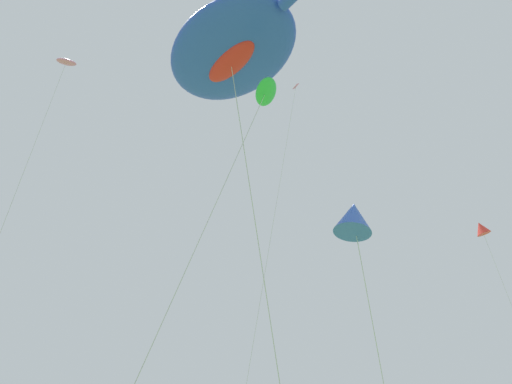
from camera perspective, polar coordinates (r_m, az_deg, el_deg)
The scene contains 6 objects.
big_show_kite at distance 17.99m, azimuth -2.22°, elevation 17.01°, with size 8.92×12.87×15.69m.
small_kite_box_yellow at distance 30.37m, azimuth 3.58°, elevation 5.37°, with size 4.42×0.66×25.64m.
small_kite_tiny_distant at distance 15.57m, azimuth 1.13°, elevation 11.73°, with size 4.20×3.40×12.63m.
small_kite_bird_shape at distance 32.72m, azimuth 25.38°, elevation -4.01°, with size 1.23×3.01×15.83m.
small_kite_triangle_green at distance 32.23m, azimuth -21.86°, elevation 13.92°, with size 1.28×3.75×24.06m.
small_kite_diamond_red at distance 12.10m, azimuth 11.55°, elevation -3.07°, with size 1.91×2.63×7.72m.
Camera 1 is at (-5.54, -1.70, 1.42)m, focal length 33.43 mm.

